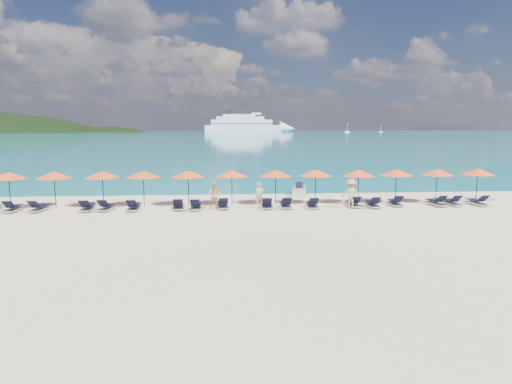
{
  "coord_description": "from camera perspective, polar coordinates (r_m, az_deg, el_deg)",
  "views": [
    {
      "loc": [
        -1.83,
        -21.06,
        4.78
      ],
      "look_at": [
        0.0,
        3.0,
        1.2
      ],
      "focal_mm": 30.0,
      "sensor_mm": 36.0,
      "label": 1
    }
  ],
  "objects": [
    {
      "name": "ground",
      "position": [
        21.67,
        0.6,
        -4.3
      ],
      "size": [
        1400.0,
        1400.0,
        0.0
      ],
      "primitive_type": "plane",
      "color": "beige"
    },
    {
      "name": "sea",
      "position": [
        681.08,
        -4.24,
        8.01
      ],
      "size": [
        1600.0,
        1300.0,
        0.01
      ],
      "primitive_type": "cube",
      "color": "#1FA9B2",
      "rests_on": "ground"
    },
    {
      "name": "headland_small",
      "position": [
        600.97,
        -18.67,
        4.2
      ],
      "size": [
        162.0,
        126.0,
        85.5
      ],
      "color": "black",
      "rests_on": "ground"
    },
    {
      "name": "cruise_ship",
      "position": [
        590.78,
        -0.69,
        8.85
      ],
      "size": [
        124.89,
        25.6,
        34.55
      ],
      "rotation": [
        0.0,
        0.0,
        0.05
      ],
      "color": "white",
      "rests_on": "ground"
    },
    {
      "name": "sailboat_near",
      "position": [
        640.16,
        16.31,
        7.76
      ],
      "size": [
        5.21,
        1.74,
        9.56
      ],
      "color": "white",
      "rests_on": "ground"
    },
    {
      "name": "sailboat_far",
      "position": [
        554.43,
        12.06,
        7.88
      ],
      "size": [
        6.38,
        2.13,
        11.7
      ],
      "color": "white",
      "rests_on": "ground"
    },
    {
      "name": "jetski",
      "position": [
        31.16,
        5.78,
        0.25
      ],
      "size": [
        1.36,
        2.6,
        0.88
      ],
      "rotation": [
        0.0,
        0.0,
        -0.18
      ],
      "color": "#B8B9C4",
      "rests_on": "ground"
    },
    {
      "name": "beachgoer_a",
      "position": [
        25.9,
        0.46,
        -0.43
      ],
      "size": [
        0.61,
        0.44,
        1.57
      ],
      "primitive_type": "imported",
      "rotation": [
        0.0,
        0.0,
        0.12
      ],
      "color": "tan",
      "rests_on": "ground"
    },
    {
      "name": "beachgoer_b",
      "position": [
        25.63,
        -5.54,
        -0.45
      ],
      "size": [
        0.89,
        0.61,
        1.68
      ],
      "primitive_type": "imported",
      "rotation": [
        0.0,
        0.0,
        -0.18
      ],
      "color": "tan",
      "rests_on": "ground"
    },
    {
      "name": "beachgoer_c",
      "position": [
        26.43,
        12.58,
        -0.23
      ],
      "size": [
        1.26,
        0.9,
        1.78
      ],
      "primitive_type": "imported",
      "rotation": [
        0.0,
        0.0,
        2.78
      ],
      "color": "tan",
      "rests_on": "ground"
    },
    {
      "name": "umbrella_0",
      "position": [
        29.54,
        -30.13,
        1.93
      ],
      "size": [
        2.1,
        2.1,
        2.28
      ],
      "color": "black",
      "rests_on": "ground"
    },
    {
      "name": "umbrella_1",
      "position": [
        28.57,
        -25.35,
        2.08
      ],
      "size": [
        2.1,
        2.1,
        2.28
      ],
      "color": "black",
      "rests_on": "ground"
    },
    {
      "name": "umbrella_2",
      "position": [
        27.74,
        -19.83,
        2.22
      ],
      "size": [
        2.1,
        2.1,
        2.28
      ],
      "color": "black",
      "rests_on": "ground"
    },
    {
      "name": "umbrella_3",
      "position": [
        27.17,
        -14.81,
        2.32
      ],
      "size": [
        2.1,
        2.1,
        2.28
      ],
      "color": "black",
      "rests_on": "ground"
    },
    {
      "name": "umbrella_4",
      "position": [
        26.77,
        -9.04,
        2.41
      ],
      "size": [
        2.1,
        2.1,
        2.28
      ],
      "color": "black",
      "rests_on": "ground"
    },
    {
      "name": "umbrella_5",
      "position": [
        26.73,
        -3.25,
        2.49
      ],
      "size": [
        2.1,
        2.1,
        2.28
      ],
      "color": "black",
      "rests_on": "ground"
    },
    {
      "name": "umbrella_6",
      "position": [
        26.92,
        2.64,
        2.54
      ],
      "size": [
        2.1,
        2.1,
        2.28
      ],
      "color": "black",
      "rests_on": "ground"
    },
    {
      "name": "umbrella_7",
      "position": [
        27.37,
        7.96,
        2.56
      ],
      "size": [
        2.1,
        2.1,
        2.28
      ],
      "color": "black",
      "rests_on": "ground"
    },
    {
      "name": "umbrella_8",
      "position": [
        27.89,
        13.54,
        2.52
      ],
      "size": [
        2.1,
        2.1,
        2.28
      ],
      "color": "black",
      "rests_on": "ground"
    },
    {
      "name": "umbrella_9",
      "position": [
        28.85,
        18.24,
        2.52
      ],
      "size": [
        2.1,
        2.1,
        2.28
      ],
      "color": "black",
      "rests_on": "ground"
    },
    {
      "name": "umbrella_10",
      "position": [
        29.96,
        23.02,
        2.48
      ],
      "size": [
        2.1,
        2.1,
        2.28
      ],
      "color": "black",
      "rests_on": "ground"
    },
    {
      "name": "umbrella_11",
      "position": [
        31.34,
        27.47,
        2.43
      ],
      "size": [
        2.1,
        2.1,
        2.28
      ],
      "color": "black",
      "rests_on": "ground"
    },
    {
      "name": "lounger_1",
      "position": [
        28.53,
        -29.66,
        -1.84
      ],
      "size": [
        0.67,
        1.72,
        0.66
      ],
      "rotation": [
        0.0,
        0.0,
        0.03
      ],
      "color": "silver",
      "rests_on": "ground"
    },
    {
      "name": "lounger_2",
      "position": [
        27.91,
        -27.0,
        -1.86
      ],
      "size": [
        0.73,
        1.74,
        0.66
      ],
      "rotation": [
        0.0,
        0.0,
        -0.07
      ],
      "color": "silver",
      "rests_on": "ground"
    },
    {
      "name": "lounger_3",
      "position": [
        26.9,
        -21.58,
        -1.88
      ],
      "size": [
        0.67,
        1.72,
        0.66
      ],
      "rotation": [
        0.0,
        0.0,
        0.03
      ],
      "color": "silver",
      "rests_on": "ground"
    },
    {
      "name": "lounger_4",
      "position": [
        26.67,
        -19.31,
        -1.85
      ],
      "size": [
        0.77,
        1.75,
        0.66
      ],
      "rotation": [
        0.0,
        0.0,
        -0.09
      ],
      "color": "silver",
      "rests_on": "ground"
    },
    {
      "name": "lounger_5",
      "position": [
        26.17,
        -16.01,
        -1.89
      ],
      "size": [
        0.63,
        1.71,
        0.66
      ],
      "rotation": [
        0.0,
        0.0,
        0.01
      ],
      "color": "silver",
      "rests_on": "ground"
    },
    {
      "name": "lounger_6",
      "position": [
        25.9,
        -10.33,
        -1.81
      ],
      "size": [
        0.77,
        1.75,
        0.66
      ],
      "rotation": [
        0.0,
        0.0,
        0.09
      ],
      "color": "silver",
      "rests_on": "ground"
    },
    {
      "name": "lounger_7",
      "position": [
        25.66,
        -8.05,
        -1.85
      ],
      "size": [
        0.64,
        1.71,
        0.66
      ],
      "rotation": [
        0.0,
        0.0,
        -0.01
      ],
      "color": "silver",
      "rests_on": "ground"
    },
    {
      "name": "lounger_8",
      "position": [
        25.91,
        -4.44,
        -1.69
      ],
      "size": [
        0.73,
        1.74,
        0.66
      ],
      "rotation": [
        0.0,
        0.0,
        0.06
      ],
      "color": "silver",
      "rests_on": "ground"
    },
    {
      "name": "lounger_9",
      "position": [
        25.87,
        1.48,
        -1.68
      ],
      "size": [
        0.76,
        1.74,
        0.66
      ],
      "rotation": [
        0.0,
        0.0,
        -0.08
      ],
      "color": "silver",
      "rests_on": "ground"
    },
    {
      "name": "lounger_10",
      "position": [
        26.04,
        4.0,
        -1.63
      ],
      "size": [
        0.71,
        1.73,
        0.66
      ],
      "rotation": [
        0.0,
        0.0,
        -0.05
      ],
      "color": "silver",
      "rests_on": "ground"
    },
    {
      "name": "lounger_11",
      "position": [
        26.16,
        7.52,
        -1.64
      ],
      "size": [
        0.71,
        1.73,
        0.66
      ],
      "rotation": [
        0.0,
        0.0,
        -0.05
      ],
      "color": "silver",
      "rests_on": "ground"
    },
    {
      "name": "lounger_12",
      "position": [
        27.02,
        12.83,
        -1.46
      ],
      "size": [
        0.66,
        1.72,
        0.66
      ],
      "rotation": [
        0.0,
        0.0,
        0.03
      ],
      "color": "silver",
      "rests_on": "ground"
    },
    {
      "name": "lounger_13",
      "position": [
        27.14,
        15.3,
        -1.5
      ],
      "size": [
        0.7,
        1.73,
        0.66
      ],
      "rotation": [
        0.0,
        0.0,
        -0.05
      ],
      "color": "silver",
      "rests_on": "ground"
    },
    {
      "name": "lounger_14",
      "position": [
        28.03,
        18.05,
        -1.31
      ],
      "size": [
        0.77,
        1.75,
        0.66
      ],
      "rotation": [
        0.0,
        0.0,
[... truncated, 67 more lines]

